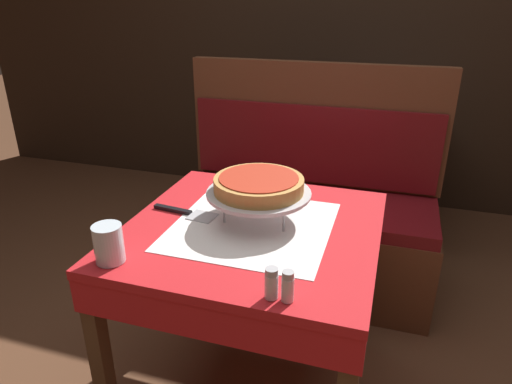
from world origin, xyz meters
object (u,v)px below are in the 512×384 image
booth_bench (303,223)px  salt_shaker (271,283)px  pizza_pan_stand (259,194)px  deep_dish_pizza (259,184)px  pizza_server (186,212)px  pepper_shaker (288,286)px  condiment_caddy (373,112)px  dining_table_rear (381,136)px  water_glass_near (109,244)px  dining_table_front (252,250)px

booth_bench → salt_shaker: size_ratio=15.51×
pizza_pan_stand → deep_dish_pizza: size_ratio=1.17×
pizza_server → pepper_shaker: size_ratio=2.89×
booth_bench → pizza_server: (-0.26, -0.80, 0.40)m
pepper_shaker → condiment_caddy: bearing=88.1°
pizza_pan_stand → dining_table_rear: bearing=78.3°
deep_dish_pizza → pizza_pan_stand: bearing=-82.9°
water_glass_near → salt_shaker: bearing=-3.2°
booth_bench → water_glass_near: booth_bench is taller
dining_table_front → condiment_caddy: condiment_caddy is taller
booth_bench → pepper_shaker: 1.26m
dining_table_front → pizza_pan_stand: size_ratio=2.36×
dining_table_rear → pizza_server: (-0.58, -1.59, 0.12)m
pizza_pan_stand → condiment_caddy: bearing=80.1°
pizza_server → pepper_shaker: bearing=-39.1°
deep_dish_pizza → pizza_server: size_ratio=1.23×
dining_table_front → pepper_shaker: pepper_shaker is taller
deep_dish_pizza → salt_shaker: size_ratio=3.52×
dining_table_front → deep_dish_pizza: size_ratio=2.76×
pizza_pan_stand → pepper_shaker: size_ratio=4.16×
dining_table_rear → water_glass_near: water_glass_near is taller
deep_dish_pizza → pepper_shaker: size_ratio=3.55×
deep_dish_pizza → condiment_caddy: size_ratio=1.99×
dining_table_rear → salt_shaker: salt_shaker is taller
pizza_server → dining_table_front: bearing=-3.5°
pizza_pan_stand → deep_dish_pizza: deep_dish_pizza is taller
booth_bench → pizza_pan_stand: 0.90m
pepper_shaker → pizza_server: bearing=140.9°
pizza_server → salt_shaker: bearing=-41.8°
pizza_server → salt_shaker: salt_shaker is taller
pizza_pan_stand → salt_shaker: 0.44m
water_glass_near → pizza_pan_stand: bearing=49.6°
dining_table_front → booth_bench: size_ratio=0.63×
pizza_server → deep_dish_pizza: bearing=8.3°
booth_bench → pizza_pan_stand: bearing=-90.4°
booth_bench → dining_table_rear: bearing=68.2°
pepper_shaker → condiment_caddy: size_ratio=0.56×
dining_table_front → deep_dish_pizza: deep_dish_pizza is taller
pepper_shaker → water_glass_near: bearing=177.1°
dining_table_front → dining_table_rear: size_ratio=1.13×
salt_shaker → dining_table_rear: bearing=85.2°
deep_dish_pizza → pizza_server: bearing=-171.7°
booth_bench → condiment_caddy: booth_bench is taller
dining_table_front → condiment_caddy: bearing=80.2°
booth_bench → pepper_shaker: (0.19, -1.17, 0.43)m
salt_shaker → condiment_caddy: size_ratio=0.56×
salt_shaker → condiment_caddy: 1.93m
dining_table_front → pizza_server: bearing=176.5°
deep_dish_pizza → water_glass_near: 0.50m
pizza_server → condiment_caddy: size_ratio=1.62×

